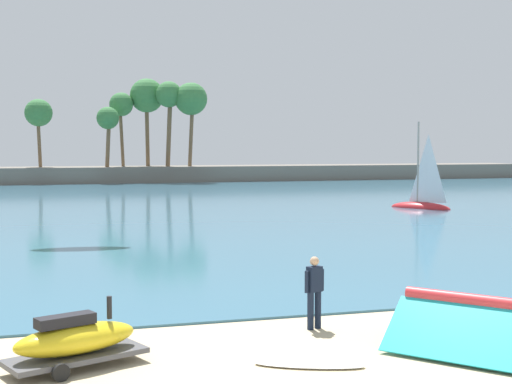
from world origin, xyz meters
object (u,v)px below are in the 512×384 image
watercraft_on_trailer (75,341)px  surfboard (310,364)px  person_at_waterline (314,290)px  backpack_near_kite (511,318)px  folded_kite (491,317)px  sailboat_near_shore (422,200)px

watercraft_on_trailer → surfboard: size_ratio=1.33×
person_at_waterline → backpack_near_kite: bearing=-13.6°
folded_kite → watercraft_on_trailer: 8.16m
backpack_near_kite → person_at_waterline: bearing=166.4°
watercraft_on_trailer → backpack_near_kite: (9.83, 0.44, -0.31)m
watercraft_on_trailer → person_at_waterline: 5.60m
folded_kite → backpack_near_kite: (1.79, 1.85, -0.55)m
watercraft_on_trailer → person_at_waterline: person_at_waterline is taller
backpack_near_kite → surfboard: backpack_near_kite is taller
watercraft_on_trailer → sailboat_near_shore: sailboat_near_shore is taller
surfboard → sailboat_near_shore: (19.10, 30.06, 0.57)m
backpack_near_kite → sailboat_near_shore: (13.54, 28.49, 0.40)m
folded_kite → sailboat_near_shore: size_ratio=0.74×
surfboard → folded_kite: bearing=-161.3°
watercraft_on_trailer → sailboat_near_shore: 37.19m
person_at_waterline → surfboard: bearing=-112.7°
watercraft_on_trailer → folded_kite: bearing=-10.0°
backpack_near_kite → sailboat_near_shore: bearing=64.6°
watercraft_on_trailer → backpack_near_kite: size_ratio=6.33×
sailboat_near_shore → surfboard: bearing=-122.4°
person_at_waterline → sailboat_near_shore: size_ratio=0.27×
person_at_waterline → sailboat_near_shore: (18.00, 27.41, -0.29)m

